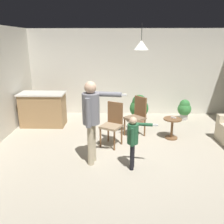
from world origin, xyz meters
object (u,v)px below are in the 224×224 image
object	(u,v)px
side_table_by_couch	(172,126)
dining_chair_by_counter	(137,115)
person_child	(133,137)
potted_plant_corner	(139,108)
dining_chair_near_wall	(113,122)
spare_remote_on_table	(173,118)
kitchen_counter	(43,109)
person_adult	(92,114)
potted_plant_by_wall	(184,109)

from	to	relation	value
side_table_by_couch	dining_chair_by_counter	xyz separation A→B (m)	(-0.85, 0.19, 0.22)
person_child	potted_plant_corner	distance (m)	2.69
dining_chair_near_wall	spare_remote_on_table	world-z (taller)	dining_chair_near_wall
potted_plant_corner	spare_remote_on_table	bearing A→B (deg)	-57.11
kitchen_counter	person_adult	world-z (taller)	person_adult
dining_chair_near_wall	potted_plant_corner	size ratio (longest dim) A/B	1.19
dining_chair_near_wall	spare_remote_on_table	distance (m)	1.54
potted_plant_corner	spare_remote_on_table	world-z (taller)	potted_plant_corner
person_child	dining_chair_by_counter	distance (m)	1.70
potted_plant_corner	potted_plant_by_wall	size ratio (longest dim) A/B	1.34
person_child	dining_chair_by_counter	world-z (taller)	person_child
person_child	spare_remote_on_table	world-z (taller)	person_child
kitchen_counter	person_adult	size ratio (longest dim) A/B	0.77
person_child	dining_chair_near_wall	size ratio (longest dim) A/B	1.03
dining_chair_by_counter	potted_plant_corner	bearing A→B (deg)	-49.83
side_table_by_couch	person_adult	size ratio (longest dim) A/B	0.32
side_table_by_couch	dining_chair_by_counter	world-z (taller)	dining_chair_by_counter
side_table_by_couch	person_child	xyz separation A→B (m)	(-1.05, -1.49, 0.32)
potted_plant_corner	spare_remote_on_table	xyz separation A→B (m)	(0.74, -1.15, 0.07)
dining_chair_by_counter	potted_plant_corner	size ratio (longest dim) A/B	1.19
side_table_by_couch	person_child	world-z (taller)	person_child
dining_chair_near_wall	potted_plant_by_wall	xyz separation A→B (m)	(2.15, 1.91, -0.20)
side_table_by_couch	potted_plant_corner	size ratio (longest dim) A/B	0.62
kitchen_counter	side_table_by_couch	world-z (taller)	kitchen_counter
dining_chair_near_wall	dining_chair_by_counter	bearing A→B (deg)	-108.01
kitchen_counter	side_table_by_couch	distance (m)	3.57
potted_plant_by_wall	spare_remote_on_table	size ratio (longest dim) A/B	4.84
dining_chair_by_counter	dining_chair_near_wall	size ratio (longest dim) A/B	1.00
dining_chair_by_counter	spare_remote_on_table	bearing A→B (deg)	-143.02
person_adult	spare_remote_on_table	world-z (taller)	person_adult
dining_chair_by_counter	spare_remote_on_table	distance (m)	0.89
spare_remote_on_table	kitchen_counter	bearing A→B (deg)	166.24
side_table_by_couch	potted_plant_by_wall	distance (m)	1.66
person_adult	spare_remote_on_table	xyz separation A→B (m)	(1.86, 1.29, -0.48)
person_adult	dining_chair_near_wall	distance (m)	1.06
kitchen_counter	potted_plant_corner	size ratio (longest dim) A/B	1.50
person_child	potted_plant_corner	size ratio (longest dim) A/B	1.23
side_table_by_couch	dining_chair_near_wall	distance (m)	1.52
kitchen_counter	person_child	world-z (taller)	person_child
dining_chair_by_counter	potted_plant_corner	xyz separation A→B (m)	(0.14, 0.98, -0.08)
side_table_by_couch	potted_plant_corner	distance (m)	1.38
person_child	potted_plant_by_wall	size ratio (longest dim) A/B	1.64
person_child	kitchen_counter	bearing A→B (deg)	-124.69
dining_chair_by_counter	potted_plant_by_wall	world-z (taller)	dining_chair_by_counter
kitchen_counter	spare_remote_on_table	bearing A→B (deg)	-13.76
person_adult	potted_plant_corner	size ratio (longest dim) A/B	1.94
side_table_by_couch	dining_chair_near_wall	bearing A→B (deg)	-164.53
dining_chair_near_wall	potted_plant_by_wall	size ratio (longest dim) A/B	1.59
dining_chair_by_counter	potted_plant_corner	world-z (taller)	dining_chair_by_counter
person_adult	potted_plant_by_wall	world-z (taller)	person_adult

